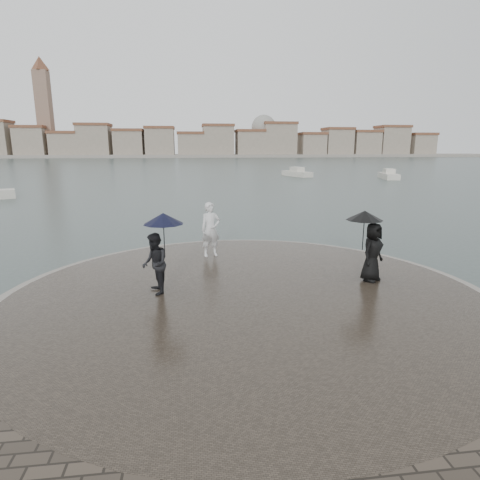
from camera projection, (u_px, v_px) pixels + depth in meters
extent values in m
plane|color=#2B3835|center=(276.00, 385.00, 6.86)|extent=(400.00, 400.00, 0.00)
cylinder|color=gray|center=(246.00, 301.00, 10.21)|extent=(12.50, 12.50, 0.32)
cylinder|color=#2D261E|center=(246.00, 300.00, 10.20)|extent=(11.90, 11.90, 0.36)
imported|color=silver|center=(211.00, 229.00, 13.47)|extent=(0.76, 0.59, 1.83)
imported|color=black|center=(155.00, 264.00, 9.99)|extent=(0.74, 0.87, 1.55)
cylinder|color=black|center=(164.00, 240.00, 9.99)|extent=(0.02, 0.02, 0.90)
cone|color=black|center=(163.00, 219.00, 9.86)|extent=(1.00, 1.00, 0.28)
imported|color=black|center=(372.00, 252.00, 10.96)|extent=(0.95, 0.89, 1.63)
cylinder|color=black|center=(363.00, 234.00, 10.92)|extent=(0.02, 0.02, 0.90)
cone|color=black|center=(365.00, 215.00, 10.80)|extent=(0.99, 0.99, 0.26)
cube|color=gray|center=(191.00, 156.00, 164.23)|extent=(260.00, 20.00, 1.20)
cube|color=#A19280|center=(32.00, 143.00, 152.77)|extent=(11.00, 10.00, 11.00)
cube|color=brown|center=(31.00, 127.00, 151.42)|extent=(11.60, 10.60, 1.00)
cube|color=#A19280|center=(66.00, 146.00, 154.49)|extent=(10.00, 10.00, 9.00)
cube|color=brown|center=(64.00, 133.00, 153.36)|extent=(10.60, 10.60, 1.00)
cube|color=#A19280|center=(95.00, 142.00, 155.52)|extent=(12.00, 10.00, 12.00)
cube|color=brown|center=(93.00, 125.00, 154.05)|extent=(12.60, 10.60, 1.00)
cube|color=#A19280|center=(129.00, 145.00, 157.36)|extent=(11.00, 10.00, 10.00)
cube|color=brown|center=(128.00, 130.00, 156.11)|extent=(11.60, 10.60, 1.00)
cube|color=#A19280|center=(160.00, 143.00, 158.73)|extent=(11.00, 10.00, 11.00)
cube|color=brown|center=(159.00, 128.00, 157.38)|extent=(11.60, 10.60, 1.00)
cube|color=#A19280|center=(191.00, 146.00, 160.45)|extent=(10.00, 10.00, 9.00)
cube|color=brown|center=(190.00, 133.00, 159.32)|extent=(10.60, 10.60, 1.00)
cube|color=#A19280|center=(218.00, 142.00, 161.48)|extent=(12.00, 10.00, 12.00)
cube|color=brown|center=(218.00, 125.00, 160.01)|extent=(12.60, 10.60, 1.00)
cube|color=#A19280|center=(250.00, 145.00, 163.32)|extent=(11.00, 10.00, 10.00)
cube|color=brown|center=(250.00, 131.00, 162.08)|extent=(11.60, 10.60, 1.00)
cube|color=#A19280|center=(279.00, 141.00, 164.47)|extent=(13.00, 10.00, 13.00)
cube|color=brown|center=(279.00, 123.00, 162.89)|extent=(13.60, 10.60, 1.00)
cube|color=#A19280|center=(312.00, 146.00, 166.66)|extent=(10.00, 10.00, 9.00)
cube|color=brown|center=(312.00, 134.00, 165.53)|extent=(10.60, 10.60, 1.00)
cube|color=#A19280|center=(337.00, 144.00, 167.80)|extent=(11.00, 10.00, 11.00)
cube|color=brown|center=(338.00, 129.00, 166.44)|extent=(11.60, 10.60, 1.00)
cube|color=#A19280|center=(364.00, 145.00, 169.40)|extent=(11.00, 10.00, 10.00)
cube|color=brown|center=(365.00, 131.00, 168.16)|extent=(11.60, 10.60, 1.00)
cube|color=#A19280|center=(391.00, 142.00, 170.66)|extent=(12.00, 10.00, 12.00)
cube|color=brown|center=(393.00, 127.00, 169.20)|extent=(12.60, 10.60, 1.00)
cube|color=#A19280|center=(419.00, 146.00, 172.62)|extent=(10.00, 10.00, 9.00)
cube|color=brown|center=(421.00, 134.00, 171.49)|extent=(10.60, 10.60, 1.00)
cube|color=#846654|center=(45.00, 115.00, 152.96)|extent=(5.00, 5.00, 32.00)
cone|color=brown|center=(39.00, 63.00, 148.78)|extent=(6.80, 6.80, 5.00)
sphere|color=gray|center=(264.00, 127.00, 164.41)|extent=(10.00, 10.00, 10.00)
cube|color=beige|center=(388.00, 177.00, 51.92)|extent=(2.89, 5.72, 0.90)
cube|color=beige|center=(389.00, 172.00, 51.79)|extent=(1.65, 2.23, 0.90)
cube|color=beige|center=(297.00, 175.00, 56.20)|extent=(3.31, 5.72, 0.90)
cube|color=beige|center=(297.00, 170.00, 56.07)|extent=(1.79, 2.28, 0.90)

